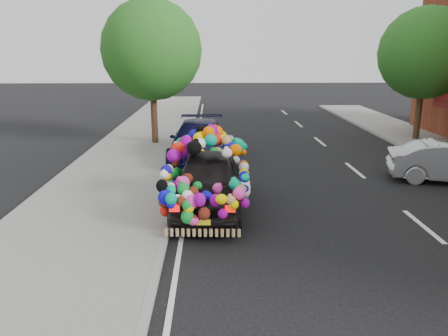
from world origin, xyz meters
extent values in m
plane|color=black|center=(0.00, 0.00, 0.00)|extent=(100.00, 100.00, 0.00)
cube|color=gray|center=(-4.30, 0.00, 0.06)|extent=(4.00, 60.00, 0.12)
cube|color=gray|center=(-2.35, 0.00, 0.07)|extent=(0.15, 60.00, 0.13)
cylinder|color=#332114|center=(-3.80, 9.50, 1.36)|extent=(0.28, 0.28, 2.73)
sphere|color=#1A5215|center=(-3.80, 9.50, 4.03)|extent=(4.20, 4.20, 4.20)
cylinder|color=#332114|center=(8.00, 10.00, 1.32)|extent=(0.28, 0.28, 2.64)
sphere|color=#1A5215|center=(8.00, 10.00, 3.90)|extent=(4.00, 4.00, 4.00)
imported|color=black|center=(-1.42, 1.35, 0.72)|extent=(1.93, 4.34, 1.45)
cube|color=red|center=(-2.11, -0.76, 0.78)|extent=(0.22, 0.07, 0.14)
cube|color=red|center=(-0.95, -0.82, 0.78)|extent=(0.22, 0.07, 0.14)
cube|color=yellow|center=(-1.53, -0.80, 0.48)|extent=(0.34, 0.06, 0.12)
imported|color=black|center=(-1.80, 6.61, 0.73)|extent=(2.17, 5.06, 1.45)
camera|label=1|loc=(-1.32, -9.36, 3.92)|focal=35.00mm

